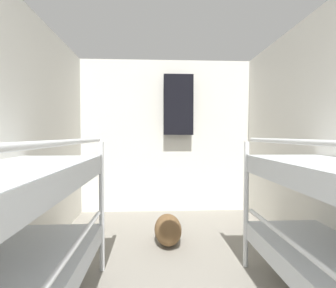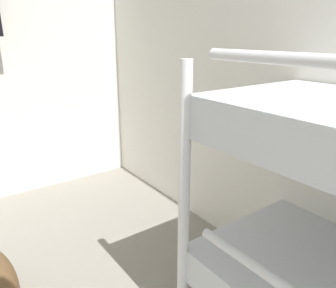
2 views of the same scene
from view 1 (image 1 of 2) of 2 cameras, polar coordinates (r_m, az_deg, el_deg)
wall_back at (r=4.09m, az=-0.45°, el=1.71°), size 2.73×0.06×2.34m
duffel_bag at (r=3.04m, az=-0.02°, el=-18.05°), size 0.30×0.58×0.30m
hanging_coat at (r=3.97m, az=2.27°, el=8.50°), size 0.44×0.12×0.90m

